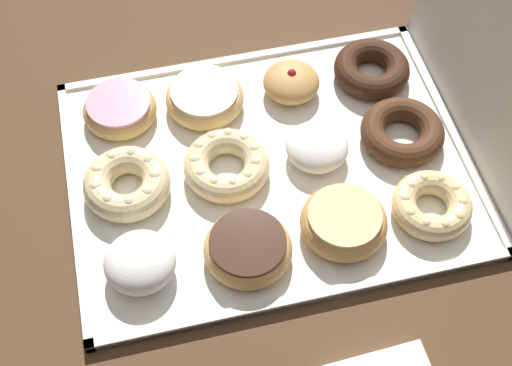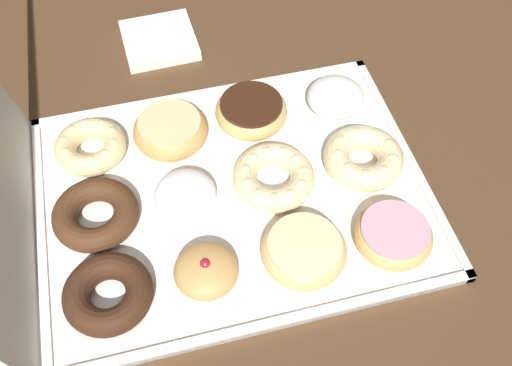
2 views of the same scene
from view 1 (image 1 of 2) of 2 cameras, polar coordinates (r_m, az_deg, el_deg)
ground_plane at (r=1.00m, az=1.05°, el=1.15°), size 3.00×3.00×0.00m
donut_box at (r=1.00m, az=1.06°, el=1.32°), size 0.43×0.56×0.01m
pink_frosted_donut_0 at (r=1.05m, az=-10.88°, el=5.86°), size 0.11×0.11×0.03m
cruller_donut_1 at (r=0.97m, az=-10.35°, el=0.08°), size 0.12×0.12×0.04m
powdered_filled_donut_2 at (r=0.90m, az=-9.30°, el=-6.30°), size 0.09×0.09×0.05m
glazed_ring_donut_3 at (r=1.05m, az=-4.15°, el=6.88°), size 0.11×0.11×0.04m
cruller_donut_4 at (r=0.97m, az=-2.41°, el=1.64°), size 0.12×0.12×0.04m
chocolate_frosted_donut_5 at (r=0.90m, az=-0.66°, el=-5.24°), size 0.11×0.11×0.04m
jelly_filled_donut_6 at (r=1.07m, az=2.85°, el=8.10°), size 0.08×0.08×0.05m
powdered_filled_donut_7 at (r=0.99m, az=4.86°, el=3.05°), size 0.09×0.09×0.04m
glazed_ring_donut_8 at (r=0.93m, az=7.05°, el=-3.11°), size 0.11×0.11×0.04m
chocolate_cake_ring_donut_9 at (r=1.10m, az=9.27°, el=9.02°), size 0.11×0.11×0.04m
chocolate_cake_ring_donut_10 at (r=1.03m, az=11.68°, el=4.00°), size 0.12×0.12×0.03m
cruller_donut_11 at (r=0.96m, az=13.94°, el=-1.71°), size 0.11×0.11×0.03m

